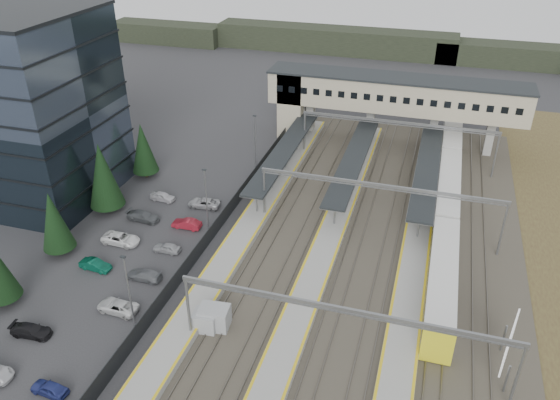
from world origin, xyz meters
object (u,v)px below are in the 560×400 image
(relay_cabin_near, at_px, (214,318))
(billboard, at_px, (509,343))
(train, at_px, (448,192))
(relay_cabin_far, at_px, (205,321))
(office_building, at_px, (8,106))
(footbridge, at_px, (377,96))

(relay_cabin_near, height_order, billboard, billboard)
(relay_cabin_near, bearing_deg, train, 56.03)
(relay_cabin_near, distance_m, relay_cabin_far, 0.90)
(office_building, xyz_separation_m, footbridge, (43.70, 30.00, -4.26))
(footbridge, height_order, billboard, footbridge)
(relay_cabin_far, distance_m, footbridge, 49.96)
(footbridge, relative_size, billboard, 7.08)
(relay_cabin_far, height_order, billboard, billboard)
(relay_cabin_far, height_order, footbridge, footbridge)
(relay_cabin_near, bearing_deg, footbridge, 80.47)
(train, bearing_deg, relay_cabin_near, -123.97)
(billboard, bearing_deg, relay_cabin_far, -174.29)
(footbridge, relative_size, train, 0.69)
(train, bearing_deg, relay_cabin_far, -124.39)
(footbridge, distance_m, train, 22.51)
(office_building, xyz_separation_m, train, (56.00, 12.10, -10.18))
(train, height_order, billboard, billboard)
(office_building, height_order, train, office_building)
(relay_cabin_near, relative_size, train, 0.05)
(relay_cabin_near, bearing_deg, office_building, 153.01)
(relay_cabin_far, relative_size, footbridge, 0.06)
(train, bearing_deg, billboard, -78.55)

